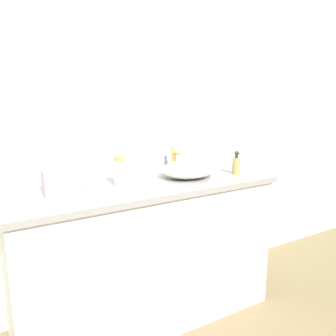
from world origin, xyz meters
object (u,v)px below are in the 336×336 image
at_px(candle_jar, 91,186).
at_px(sink_basin, 188,169).
at_px(soap_dispenser, 236,165).
at_px(lotion_bottle, 120,172).
at_px(tissue_box, 56,181).

bearing_deg(candle_jar, sink_basin, -4.65).
height_order(sink_basin, soap_dispenser, soap_dispenser).
xyz_separation_m(soap_dispenser, lotion_bottle, (-0.79, 0.12, 0.02)).
relative_size(sink_basin, lotion_bottle, 2.05).
relative_size(soap_dispenser, candle_jar, 2.50).
bearing_deg(soap_dispenser, tissue_box, 173.70).
relative_size(soap_dispenser, tissue_box, 0.90).
bearing_deg(soap_dispenser, lotion_bottle, 171.59).
xyz_separation_m(sink_basin, candle_jar, (-0.63, 0.05, -0.04)).
xyz_separation_m(soap_dispenser, candle_jar, (-0.95, 0.14, -0.05)).
relative_size(sink_basin, candle_jar, 5.74).
bearing_deg(sink_basin, soap_dispenser, -15.71).
height_order(sink_basin, candle_jar, sink_basin).
bearing_deg(tissue_box, candle_jar, 4.42).
distance_m(soap_dispenser, tissue_box, 1.16).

